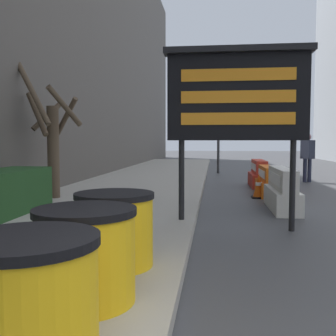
{
  "coord_description": "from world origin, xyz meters",
  "views": [
    {
      "loc": [
        0.32,
        -1.74,
        1.52
      ],
      "look_at": [
        -0.71,
        7.01,
        0.92
      ],
      "focal_mm": 42.0,
      "sensor_mm": 36.0,
      "label": 1
    }
  ],
  "objects_px": {
    "barrel_drum_middle": "(85,255)",
    "pedestrian_worker": "(308,154)",
    "barrel_drum_foreground": "(28,302)",
    "message_board": "(237,96)",
    "jersey_barrier_orange_far": "(267,182)",
    "jersey_barrier_white": "(282,191)",
    "jersey_barrier_red_striped": "(259,175)",
    "barrel_drum_back": "(115,229)",
    "traffic_light_near_curb": "(219,111)",
    "traffic_cone_near": "(254,169)",
    "traffic_cone_mid": "(259,186)"
  },
  "relations": [
    {
      "from": "jersey_barrier_white",
      "to": "jersey_barrier_red_striped",
      "type": "bearing_deg",
      "value": 90.0
    },
    {
      "from": "traffic_cone_mid",
      "to": "pedestrian_worker",
      "type": "xyz_separation_m",
      "value": [
        2.25,
        4.41,
        0.74
      ]
    },
    {
      "from": "message_board",
      "to": "pedestrian_worker",
      "type": "xyz_separation_m",
      "value": [
        3.07,
        8.29,
        -1.21
      ]
    },
    {
      "from": "jersey_barrier_white",
      "to": "pedestrian_worker",
      "type": "bearing_deg",
      "value": 72.48
    },
    {
      "from": "barrel_drum_foreground",
      "to": "traffic_light_near_curb",
      "type": "xyz_separation_m",
      "value": [
        1.31,
        16.48,
        2.35
      ]
    },
    {
      "from": "traffic_light_near_curb",
      "to": "barrel_drum_middle",
      "type": "bearing_deg",
      "value": -94.73
    },
    {
      "from": "barrel_drum_middle",
      "to": "traffic_light_near_curb",
      "type": "bearing_deg",
      "value": 85.27
    },
    {
      "from": "barrel_drum_back",
      "to": "traffic_light_near_curb",
      "type": "bearing_deg",
      "value": 84.94
    },
    {
      "from": "jersey_barrier_red_striped",
      "to": "traffic_cone_mid",
      "type": "xyz_separation_m",
      "value": [
        -0.31,
        -2.71,
        -0.07
      ]
    },
    {
      "from": "traffic_cone_near",
      "to": "traffic_cone_mid",
      "type": "distance_m",
      "value": 5.79
    },
    {
      "from": "barrel_drum_middle",
      "to": "barrel_drum_back",
      "type": "relative_size",
      "value": 1.0
    },
    {
      "from": "traffic_cone_near",
      "to": "barrel_drum_back",
      "type": "bearing_deg",
      "value": -102.53
    },
    {
      "from": "jersey_barrier_red_striped",
      "to": "pedestrian_worker",
      "type": "relative_size",
      "value": 0.97
    },
    {
      "from": "message_board",
      "to": "jersey_barrier_orange_far",
      "type": "height_order",
      "value": "message_board"
    },
    {
      "from": "barrel_drum_middle",
      "to": "traffic_light_near_curb",
      "type": "distance_m",
      "value": 15.73
    },
    {
      "from": "traffic_cone_mid",
      "to": "traffic_cone_near",
      "type": "bearing_deg",
      "value": 85.52
    },
    {
      "from": "traffic_cone_mid",
      "to": "pedestrian_worker",
      "type": "height_order",
      "value": "pedestrian_worker"
    },
    {
      "from": "jersey_barrier_white",
      "to": "traffic_light_near_curb",
      "type": "distance_m",
      "value": 10.17
    },
    {
      "from": "jersey_barrier_red_striped",
      "to": "traffic_cone_mid",
      "type": "bearing_deg",
      "value": -96.5
    },
    {
      "from": "barrel_drum_foreground",
      "to": "traffic_light_near_curb",
      "type": "distance_m",
      "value": 16.7
    },
    {
      "from": "message_board",
      "to": "traffic_light_near_curb",
      "type": "distance_m",
      "value": 11.92
    },
    {
      "from": "barrel_drum_foreground",
      "to": "message_board",
      "type": "distance_m",
      "value": 5.11
    },
    {
      "from": "message_board",
      "to": "pedestrian_worker",
      "type": "bearing_deg",
      "value": 69.67
    },
    {
      "from": "jersey_barrier_orange_far",
      "to": "message_board",
      "type": "bearing_deg",
      "value": -104.07
    },
    {
      "from": "jersey_barrier_red_striped",
      "to": "traffic_light_near_curb",
      "type": "distance_m",
      "value": 6.02
    },
    {
      "from": "barrel_drum_back",
      "to": "jersey_barrier_white",
      "type": "height_order",
      "value": "barrel_drum_back"
    },
    {
      "from": "message_board",
      "to": "jersey_barrier_white",
      "type": "height_order",
      "value": "message_board"
    },
    {
      "from": "barrel_drum_foreground",
      "to": "jersey_barrier_orange_far",
      "type": "bearing_deg",
      "value": 73.97
    },
    {
      "from": "barrel_drum_foreground",
      "to": "jersey_barrier_white",
      "type": "height_order",
      "value": "barrel_drum_foreground"
    },
    {
      "from": "barrel_drum_middle",
      "to": "jersey_barrier_orange_far",
      "type": "relative_size",
      "value": 0.51
    },
    {
      "from": "barrel_drum_foreground",
      "to": "traffic_cone_mid",
      "type": "xyz_separation_m",
      "value": [
        2.3,
        8.47,
        -0.24
      ]
    },
    {
      "from": "message_board",
      "to": "traffic_cone_mid",
      "type": "bearing_deg",
      "value": 78.12
    },
    {
      "from": "pedestrian_worker",
      "to": "barrel_drum_middle",
      "type": "bearing_deg",
      "value": 131.31
    },
    {
      "from": "barrel_drum_middle",
      "to": "traffic_cone_mid",
      "type": "height_order",
      "value": "barrel_drum_middle"
    },
    {
      "from": "jersey_barrier_red_striped",
      "to": "pedestrian_worker",
      "type": "distance_m",
      "value": 2.67
    },
    {
      "from": "barrel_drum_foreground",
      "to": "jersey_barrier_orange_far",
      "type": "distance_m",
      "value": 9.44
    },
    {
      "from": "message_board",
      "to": "jersey_barrier_red_striped",
      "type": "distance_m",
      "value": 6.95
    },
    {
      "from": "message_board",
      "to": "traffic_cone_near",
      "type": "bearing_deg",
      "value": 82.51
    },
    {
      "from": "jersey_barrier_red_striped",
      "to": "traffic_light_near_curb",
      "type": "xyz_separation_m",
      "value": [
        -1.3,
        5.31,
        2.52
      ]
    },
    {
      "from": "message_board",
      "to": "jersey_barrier_white",
      "type": "xyz_separation_m",
      "value": [
        1.13,
        2.13,
        -1.87
      ]
    },
    {
      "from": "message_board",
      "to": "traffic_cone_mid",
      "type": "distance_m",
      "value": 4.42
    },
    {
      "from": "barrel_drum_middle",
      "to": "pedestrian_worker",
      "type": "distance_m",
      "value": 12.73
    },
    {
      "from": "jersey_barrier_orange_far",
      "to": "traffic_cone_near",
      "type": "bearing_deg",
      "value": 88.4
    },
    {
      "from": "barrel_drum_middle",
      "to": "barrel_drum_back",
      "type": "bearing_deg",
      "value": 90.02
    },
    {
      "from": "barrel_drum_middle",
      "to": "jersey_barrier_orange_far",
      "type": "height_order",
      "value": "barrel_drum_middle"
    },
    {
      "from": "traffic_cone_mid",
      "to": "traffic_light_near_curb",
      "type": "bearing_deg",
      "value": 97.04
    },
    {
      "from": "barrel_drum_foreground",
      "to": "message_board",
      "type": "bearing_deg",
      "value": 72.09
    },
    {
      "from": "jersey_barrier_white",
      "to": "jersey_barrier_orange_far",
      "type": "height_order",
      "value": "jersey_barrier_white"
    },
    {
      "from": "jersey_barrier_white",
      "to": "traffic_light_near_curb",
      "type": "xyz_separation_m",
      "value": [
        -1.3,
        9.77,
        2.5
      ]
    },
    {
      "from": "message_board",
      "to": "traffic_cone_near",
      "type": "distance_m",
      "value": 9.92
    }
  ]
}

